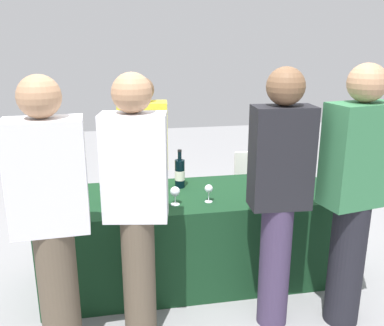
# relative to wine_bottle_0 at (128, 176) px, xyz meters

# --- Properties ---
(ground_plane) EXTENTS (12.00, 12.00, 0.00)m
(ground_plane) POSITION_rel_wine_bottle_0_xyz_m (0.48, -0.17, -0.85)
(ground_plane) COLOR gray
(tasting_table) EXTENTS (2.29, 0.79, 0.73)m
(tasting_table) POSITION_rel_wine_bottle_0_xyz_m (0.48, -0.17, -0.48)
(tasting_table) COLOR #14381E
(tasting_table) RESTS_ON ground_plane
(wine_bottle_0) EXTENTS (0.08, 0.08, 0.32)m
(wine_bottle_0) POSITION_rel_wine_bottle_0_xyz_m (0.00, 0.00, 0.00)
(wine_bottle_0) COLOR black
(wine_bottle_0) RESTS_ON tasting_table
(wine_bottle_1) EXTENTS (0.07, 0.07, 0.29)m
(wine_bottle_1) POSITION_rel_wine_bottle_0_xyz_m (0.19, -0.06, -0.01)
(wine_bottle_1) COLOR black
(wine_bottle_1) RESTS_ON tasting_table
(wine_bottle_2) EXTENTS (0.08, 0.08, 0.32)m
(wine_bottle_2) POSITION_rel_wine_bottle_0_xyz_m (0.41, -0.01, 0.00)
(wine_bottle_2) COLOR black
(wine_bottle_2) RESTS_ON tasting_table
(wine_bottle_3) EXTENTS (0.08, 0.08, 0.30)m
(wine_bottle_3) POSITION_rel_wine_bottle_0_xyz_m (1.16, 0.00, -0.01)
(wine_bottle_3) COLOR black
(wine_bottle_3) RESTS_ON tasting_table
(wine_bottle_4) EXTENTS (0.08, 0.08, 0.34)m
(wine_bottle_4) POSITION_rel_wine_bottle_0_xyz_m (1.31, -0.05, 0.00)
(wine_bottle_4) COLOR black
(wine_bottle_4) RESTS_ON tasting_table
(wine_bottle_5) EXTENTS (0.08, 0.08, 0.29)m
(wine_bottle_5) POSITION_rel_wine_bottle_0_xyz_m (1.41, -0.01, -0.01)
(wine_bottle_5) COLOR black
(wine_bottle_5) RESTS_ON tasting_table
(wine_glass_0) EXTENTS (0.06, 0.06, 0.13)m
(wine_glass_0) POSITION_rel_wine_bottle_0_xyz_m (-0.18, -0.25, -0.03)
(wine_glass_0) COLOR silver
(wine_glass_0) RESTS_ON tasting_table
(wine_glass_1) EXTENTS (0.06, 0.06, 0.13)m
(wine_glass_1) POSITION_rel_wine_bottle_0_xyz_m (-0.06, -0.26, -0.03)
(wine_glass_1) COLOR silver
(wine_glass_1) RESTS_ON tasting_table
(wine_glass_2) EXTENTS (0.07, 0.07, 0.14)m
(wine_glass_2) POSITION_rel_wine_bottle_0_xyz_m (0.32, -0.37, -0.02)
(wine_glass_2) COLOR silver
(wine_glass_2) RESTS_ON tasting_table
(wine_glass_3) EXTENTS (0.06, 0.06, 0.14)m
(wine_glass_3) POSITION_rel_wine_bottle_0_xyz_m (0.57, -0.37, -0.02)
(wine_glass_3) COLOR silver
(wine_glass_3) RESTS_ON tasting_table
(wine_glass_4) EXTENTS (0.07, 0.07, 0.14)m
(wine_glass_4) POSITION_rel_wine_bottle_0_xyz_m (0.96, -0.34, -0.02)
(wine_glass_4) COLOR silver
(wine_glass_4) RESTS_ON tasting_table
(wine_glass_5) EXTENTS (0.07, 0.07, 0.15)m
(wine_glass_5) POSITION_rel_wine_bottle_0_xyz_m (1.27, -0.35, -0.01)
(wine_glass_5) COLOR silver
(wine_glass_5) RESTS_ON tasting_table
(server_pouring) EXTENTS (0.45, 0.28, 1.58)m
(server_pouring) POSITION_rel_wine_bottle_0_xyz_m (0.16, 0.45, -0.00)
(server_pouring) COLOR brown
(server_pouring) RESTS_ON ground_plane
(guest_0) EXTENTS (0.43, 0.25, 1.73)m
(guest_0) POSITION_rel_wine_bottle_0_xyz_m (-0.46, -0.91, 0.08)
(guest_0) COLOR brown
(guest_0) RESTS_ON ground_plane
(guest_1) EXTENTS (0.41, 0.27, 1.72)m
(guest_1) POSITION_rel_wine_bottle_0_xyz_m (0.02, -0.82, 0.10)
(guest_1) COLOR brown
(guest_1) RESTS_ON ground_plane
(guest_2) EXTENTS (0.39, 0.23, 1.74)m
(guest_2) POSITION_rel_wine_bottle_0_xyz_m (0.92, -0.84, 0.11)
(guest_2) COLOR #3F3351
(guest_2) RESTS_ON ground_plane
(guest_3) EXTENTS (0.46, 0.31, 1.76)m
(guest_3) POSITION_rel_wine_bottle_0_xyz_m (1.41, -0.91, 0.11)
(guest_3) COLOR black
(guest_3) RESTS_ON ground_plane
(menu_board) EXTENTS (0.59, 0.04, 0.80)m
(menu_board) POSITION_rel_wine_bottle_0_xyz_m (1.39, 0.73, -0.45)
(menu_board) COLOR white
(menu_board) RESTS_ON ground_plane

